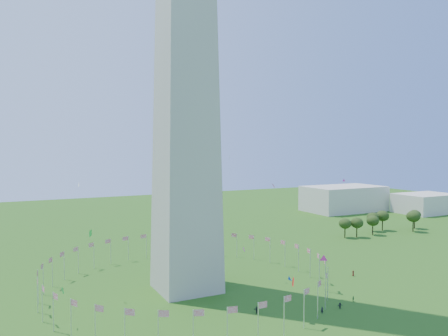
# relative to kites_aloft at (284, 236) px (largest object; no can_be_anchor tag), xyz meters

# --- Properties ---
(flag_ring) EXTENTS (80.24, 80.24, 9.00)m
(flag_ring) POSITION_rel_kites_aloft_xyz_m (-16.70, 24.90, -14.26)
(flag_ring) COLOR silver
(flag_ring) RESTS_ON ground
(gov_building_east_a) EXTENTS (50.00, 30.00, 16.00)m
(gov_building_east_a) POSITION_rel_kites_aloft_xyz_m (133.30, 124.90, -10.76)
(gov_building_east_a) COLOR beige
(gov_building_east_a) RESTS_ON ground
(gov_building_east_b) EXTENTS (35.00, 25.00, 12.00)m
(gov_building_east_b) POSITION_rel_kites_aloft_xyz_m (173.30, 94.90, -12.76)
(gov_building_east_b) COLOR beige
(gov_building_east_b) RESTS_ON ground
(kites_aloft) EXTENTS (87.29, 64.92, 34.64)m
(kites_aloft) POSITION_rel_kites_aloft_xyz_m (0.00, 0.00, 0.00)
(kites_aloft) COLOR #CC2699
(kites_aloft) RESTS_ON ground
(tree_line_east) EXTENTS (52.96, 15.63, 10.11)m
(tree_line_east) POSITION_rel_kites_aloft_xyz_m (99.44, 60.00, -14.07)
(tree_line_east) COLOR #2F4918
(tree_line_east) RESTS_ON ground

